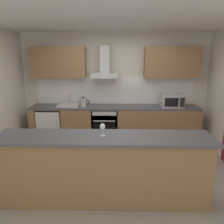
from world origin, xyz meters
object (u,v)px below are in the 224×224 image
(microwave, at_px, (172,101))
(kettle, at_px, (83,102))
(sink, at_px, (69,105))
(wine_glass, at_px, (103,127))
(oven, at_px, (105,124))
(refrigerator, at_px, (51,126))
(range_hood, at_px, (105,68))

(microwave, relative_size, kettle, 1.73)
(sink, relative_size, wine_glass, 2.81)
(oven, bearing_deg, kettle, -176.12)
(oven, bearing_deg, microwave, -1.02)
(refrigerator, distance_m, wine_glass, 2.76)
(refrigerator, relative_size, sink, 1.70)
(microwave, distance_m, sink, 2.41)
(oven, bearing_deg, wine_glass, -87.80)
(oven, bearing_deg, refrigerator, -179.88)
(range_hood, bearing_deg, kettle, -161.82)
(microwave, xyz_separation_m, kettle, (-2.06, -0.01, -0.04))
(wine_glass, bearing_deg, microwave, 56.94)
(microwave, xyz_separation_m, range_hood, (-1.56, 0.16, 0.74))
(refrigerator, xyz_separation_m, sink, (0.44, 0.01, 0.50))
(kettle, height_order, wine_glass, wine_glass)
(kettle, bearing_deg, wine_glass, -75.46)
(oven, relative_size, microwave, 1.60)
(oven, xyz_separation_m, range_hood, (-0.00, 0.13, 1.33))
(oven, distance_m, range_hood, 1.33)
(kettle, xyz_separation_m, range_hood, (0.50, 0.16, 0.78))
(oven, distance_m, wine_glass, 2.38)
(wine_glass, bearing_deg, kettle, 104.54)
(sink, xyz_separation_m, range_hood, (0.85, 0.12, 0.86))
(oven, xyz_separation_m, wine_glass, (0.09, -2.29, 0.66))
(refrigerator, height_order, range_hood, range_hood)
(refrigerator, xyz_separation_m, microwave, (2.85, -0.03, 0.62))
(range_hood, bearing_deg, refrigerator, -174.14)
(refrigerator, relative_size, kettle, 2.94)
(sink, distance_m, wine_glass, 2.49)
(refrigerator, bearing_deg, microwave, -0.51)
(kettle, bearing_deg, microwave, 0.16)
(oven, height_order, range_hood, range_hood)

